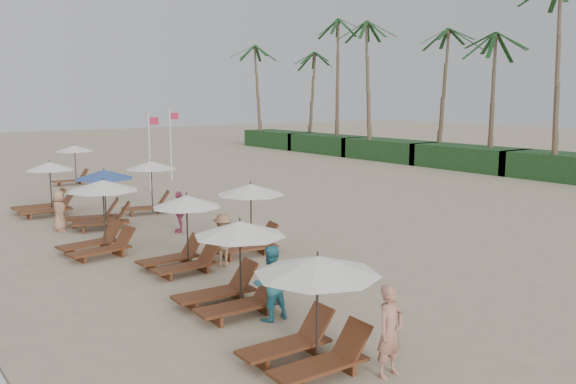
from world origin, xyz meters
TOP-DOWN VIEW (x-y plane):
  - ground at (0.00, 0.00)m, footprint 160.00×160.00m
  - shrub_hedge at (22.00, 14.50)m, footprint 3.20×53.00m
  - palm_row at (21.91, 15.40)m, footprint 7.00×52.00m
  - lounger_station_0 at (-6.22, -3.18)m, footprint 2.61×2.41m
  - lounger_station_1 at (-5.78, 0.31)m, footprint 2.63×2.23m
  - lounger_station_2 at (-5.28, 3.99)m, footprint 2.41×2.03m
  - lounger_station_3 at (-6.59, 7.19)m, footprint 2.62×2.27m
  - lounger_station_4 at (-5.15, 11.25)m, footprint 2.76×2.61m
  - lounger_station_5 at (-6.18, 15.08)m, footprint 2.60×2.05m
  - inland_station_0 at (-2.68, 4.41)m, footprint 2.82×2.24m
  - inland_station_1 at (-2.39, 12.81)m, footprint 2.77×2.24m
  - inland_station_2 at (-2.38, 23.45)m, footprint 2.63×2.24m
  - beachgoer_near at (-5.28, -4.36)m, footprint 0.67×0.49m
  - beachgoer_mid_a at (-5.44, -0.80)m, footprint 0.85×0.67m
  - beachgoer_mid_b at (-4.07, 3.60)m, footprint 1.17×1.13m
  - beachgoer_far_a at (-3.06, 8.53)m, footprint 0.73×0.98m
  - beachgoer_far_b at (-6.58, 11.42)m, footprint 0.70×0.86m
  - flag_pole_near at (0.25, 18.57)m, footprint 0.60×0.08m
  - flag_pole_far at (2.99, 21.74)m, footprint 0.60×0.08m

SIDE VIEW (x-z plane):
  - ground at x=0.00m, z-range 0.00..0.00m
  - beachgoer_far_b at x=-6.58m, z-range 0.00..1.52m
  - beachgoer_far_a at x=-3.06m, z-range 0.00..1.55m
  - beachgoer_mid_b at x=-4.07m, z-range 0.00..1.60m
  - shrub_hedge at x=22.00m, z-range 0.00..1.60m
  - beachgoer_near at x=-5.28m, z-range 0.00..1.71m
  - beachgoer_mid_a at x=-5.44m, z-range 0.00..1.72m
  - lounger_station_5 at x=-6.18m, z-range -0.14..2.10m
  - lounger_station_1 at x=-5.78m, z-range -0.03..2.08m
  - lounger_station_4 at x=-5.15m, z-range -0.06..2.15m
  - lounger_station_2 at x=-5.28m, z-range -0.04..2.15m
  - lounger_station_0 at x=-6.22m, z-range 0.08..2.18m
  - lounger_station_3 at x=-6.59m, z-range -0.01..2.38m
  - inland_station_0 at x=-2.68m, z-range 0.20..2.42m
  - inland_station_1 at x=-2.39m, z-range 0.23..2.46m
  - inland_station_2 at x=-2.38m, z-range 0.30..2.52m
  - flag_pole_near at x=0.25m, z-range 0.24..4.36m
  - flag_pole_far at x=2.99m, z-range 0.24..4.48m
  - palm_row at x=21.91m, z-range 3.76..16.06m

